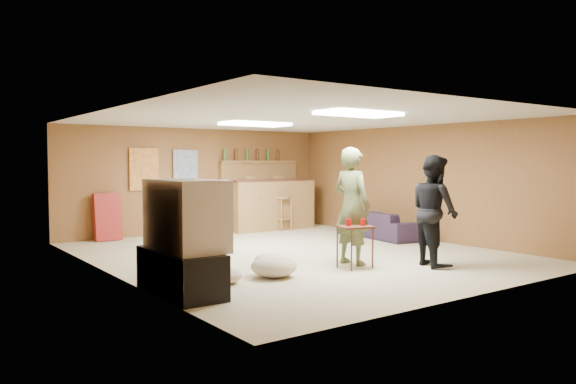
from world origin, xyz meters
TOP-DOWN VIEW (x-y plane):
  - ground at (0.00, 0.00)m, footprint 7.00×7.00m
  - ceiling at (0.00, 0.00)m, footprint 6.00×7.00m
  - wall_back at (0.00, 3.50)m, footprint 6.00×0.02m
  - wall_front at (0.00, -3.50)m, footprint 6.00×0.02m
  - wall_left at (-3.00, 0.00)m, footprint 0.02×7.00m
  - wall_right at (3.00, 0.00)m, footprint 0.02×7.00m
  - tv_stand at (-2.72, -1.50)m, footprint 0.55×1.30m
  - dvd_box at (-2.50, -1.50)m, footprint 0.35×0.50m
  - tv_body at (-2.65, -1.50)m, footprint 0.60×1.10m
  - tv_screen at (-2.34, -1.50)m, footprint 0.02×0.95m
  - bar_counter at (1.50, 2.95)m, footprint 2.00×0.60m
  - bar_lip at (1.50, 2.70)m, footprint 2.10×0.12m
  - bar_shelf at (1.50, 3.40)m, footprint 2.00×0.18m
  - bar_backing at (1.50, 3.42)m, footprint 2.00×0.14m
  - poster_left at (-1.20, 3.46)m, footprint 0.60×0.03m
  - poster_right at (-0.30, 3.46)m, footprint 0.55×0.03m
  - folding_chair_stack at (-2.00, 3.30)m, footprint 0.50×0.26m
  - ceiling_panel_front at (0.00, -1.50)m, footprint 1.20×0.60m
  - ceiling_panel_back at (0.00, 1.20)m, footprint 1.20×0.60m
  - person_olive at (0.11, -1.25)m, footprint 0.49×0.68m
  - person_black at (1.00, -2.02)m, footprint 0.83×0.94m
  - sofa at (2.54, 0.54)m, footprint 0.96×1.89m
  - tray_table at (-0.05, -1.49)m, footprint 0.54×0.47m
  - cup_red_near at (-0.15, -1.47)m, footprint 0.08×0.08m
  - cup_red_far at (0.04, -1.56)m, footprint 0.08×0.08m
  - cup_blue at (0.10, -1.38)m, footprint 0.08×0.08m
  - bar_stool_left at (1.00, 2.81)m, footprint 0.50×0.50m
  - bar_stool_right at (1.64, 2.67)m, footprint 0.53×0.53m
  - cushion_near_tv at (-1.33, -1.33)m, footprint 0.67×0.67m
  - cushion_mid at (-0.95, -0.65)m, footprint 0.55×0.55m
  - cushion_far at (-2.03, -1.29)m, footprint 0.47×0.47m
  - bottle_row at (1.30, 3.38)m, footprint 1.48×0.08m

SIDE VIEW (x-z plane):
  - ground at x=0.00m, z-range 0.00..0.00m
  - cushion_mid at x=-0.95m, z-range 0.00..0.19m
  - cushion_far at x=-2.03m, z-range 0.00..0.20m
  - cushion_near_tv at x=-1.33m, z-range 0.00..0.27m
  - dvd_box at x=-2.50m, z-range 0.11..0.19m
  - tv_stand at x=-2.72m, z-range 0.00..0.50m
  - sofa at x=2.54m, z-range 0.00..0.53m
  - tray_table at x=-0.05m, z-range 0.00..0.60m
  - folding_chair_stack at x=-2.00m, z-range -0.01..0.91m
  - bar_counter at x=1.50m, z-range 0.00..1.10m
  - bar_stool_left at x=1.00m, z-range 0.00..1.22m
  - cup_red_far at x=0.04m, z-range 0.60..0.70m
  - cup_red_near at x=-0.15m, z-range 0.60..0.70m
  - cup_blue at x=0.10m, z-range 0.60..0.71m
  - bar_stool_right at x=1.64m, z-range 0.00..1.32m
  - person_black at x=1.00m, z-range 0.00..1.60m
  - person_olive at x=0.11m, z-range 0.00..1.71m
  - tv_body at x=-2.65m, z-range 0.50..1.30m
  - tv_screen at x=-2.34m, z-range 0.57..1.23m
  - wall_back at x=0.00m, z-range 0.00..2.20m
  - wall_front at x=0.00m, z-range 0.00..2.20m
  - wall_left at x=-3.00m, z-range 0.00..2.20m
  - wall_right at x=3.00m, z-range 0.00..2.20m
  - bar_lip at x=1.50m, z-range 1.08..1.12m
  - bar_backing at x=1.50m, z-range 0.90..1.50m
  - poster_left at x=-1.20m, z-range 0.93..1.78m
  - poster_right at x=-0.30m, z-range 0.95..1.75m
  - bar_shelf at x=1.50m, z-range 1.48..1.52m
  - bottle_row at x=1.30m, z-range 1.52..1.78m
  - ceiling_panel_front at x=0.00m, z-range 2.15..2.19m
  - ceiling_panel_back at x=0.00m, z-range 2.15..2.19m
  - ceiling at x=0.00m, z-range 2.19..2.21m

